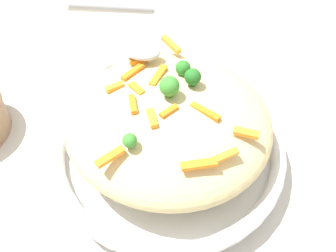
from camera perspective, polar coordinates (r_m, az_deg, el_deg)
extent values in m
plane|color=beige|center=(0.60, 0.00, -4.95)|extent=(2.40, 2.40, 0.00)
cylinder|color=silver|center=(0.59, 0.00, -4.22)|extent=(0.33, 0.33, 0.03)
torus|color=silver|center=(0.57, 0.00, -2.80)|extent=(0.36, 0.36, 0.02)
torus|color=black|center=(0.57, 0.00, -2.54)|extent=(0.35, 0.35, 0.00)
ellipsoid|color=#DBC689|center=(0.53, 0.00, 0.57)|extent=(0.29, 0.28, 0.09)
cube|color=orange|center=(0.49, 5.67, 2.19)|extent=(0.04, 0.02, 0.01)
cube|color=orange|center=(0.54, -5.37, 8.15)|extent=(0.03, 0.04, 0.01)
cube|color=orange|center=(0.45, 8.74, -4.46)|extent=(0.03, 0.03, 0.01)
cube|color=orange|center=(0.49, -5.35, 3.27)|extent=(0.02, 0.03, 0.01)
cube|color=orange|center=(0.59, 0.46, 12.32)|extent=(0.04, 0.04, 0.01)
cube|color=orange|center=(0.44, 4.73, -5.83)|extent=(0.04, 0.03, 0.01)
cube|color=orange|center=(0.48, 0.14, 2.28)|extent=(0.02, 0.03, 0.01)
cube|color=orange|center=(0.52, -8.11, 5.88)|extent=(0.02, 0.02, 0.01)
cube|color=orange|center=(0.45, -8.79, -4.66)|extent=(0.03, 0.04, 0.01)
cube|color=orange|center=(0.47, -2.44, 1.16)|extent=(0.02, 0.03, 0.01)
cube|color=orange|center=(0.51, -4.79, 5.63)|extent=(0.03, 0.02, 0.01)
cube|color=orange|center=(0.56, -4.54, 9.93)|extent=(0.03, 0.02, 0.01)
cube|color=orange|center=(0.48, 11.83, -1.03)|extent=(0.03, 0.01, 0.01)
cube|color=orange|center=(0.53, -1.47, 7.67)|extent=(0.02, 0.04, 0.01)
cylinder|color=#296820|center=(0.54, 2.27, 8.00)|extent=(0.01, 0.01, 0.01)
sphere|color=#2D7A28|center=(0.53, 2.30, 8.82)|extent=(0.02, 0.02, 0.02)
cylinder|color=#377928|center=(0.50, 0.63, 4.87)|extent=(0.01, 0.01, 0.01)
sphere|color=#3D8E33|center=(0.49, 0.64, 6.02)|extent=(0.03, 0.03, 0.03)
cylinder|color=#205B1C|center=(0.52, 3.70, 6.42)|extent=(0.01, 0.01, 0.01)
sphere|color=#236B23|center=(0.51, 3.78, 7.48)|extent=(0.02, 0.02, 0.02)
cylinder|color=#377928|center=(0.46, -5.76, -2.88)|extent=(0.01, 0.01, 0.01)
sphere|color=#3D8E33|center=(0.45, -5.85, -2.20)|extent=(0.02, 0.02, 0.02)
ellipsoid|color=#B7B7BC|center=(0.56, -3.98, 11.37)|extent=(0.06, 0.04, 0.02)
cylinder|color=#B7B7BC|center=(0.59, -8.31, 17.21)|extent=(0.10, 0.12, 0.08)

